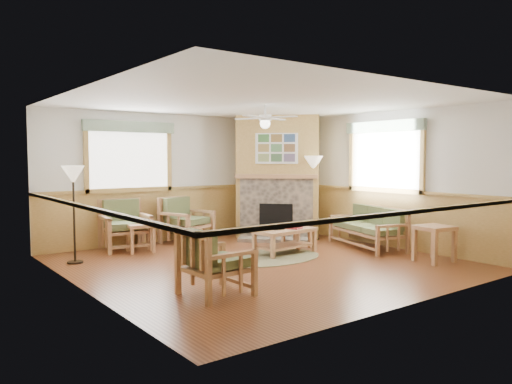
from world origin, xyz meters
TOP-DOWN VIEW (x-y plane):
  - floor at (0.00, 0.00)m, footprint 6.00×6.00m
  - ceiling at (0.00, 0.00)m, footprint 6.00×6.00m
  - wall_back at (0.00, 3.00)m, footprint 6.00×0.02m
  - wall_front at (0.00, -3.00)m, footprint 6.00×0.02m
  - wall_left at (-3.00, 0.00)m, footprint 0.02×6.00m
  - wall_right at (3.00, 0.00)m, footprint 0.02×6.00m
  - wainscot at (0.00, 0.00)m, footprint 6.00×6.00m
  - fireplace at (2.05, 2.05)m, footprint 3.11×3.11m
  - window_back at (-1.10, 2.96)m, footprint 1.90×0.16m
  - window_right at (2.96, -0.20)m, footprint 0.16×1.90m
  - ceiling_fan at (0.30, 0.30)m, footprint 1.59×1.59m
  - sofa at (2.55, -0.10)m, footprint 1.90×1.18m
  - armchair_back_left at (-1.39, 2.55)m, footprint 0.96×0.96m
  - armchair_back_right at (-0.07, 2.49)m, footprint 1.08×1.08m
  - armchair_left at (-1.68, -1.21)m, footprint 0.82×0.82m
  - coffee_table at (0.84, 0.39)m, footprint 1.19×0.66m
  - end_table_chairs at (-1.25, 2.14)m, footprint 0.56×0.54m
  - end_table_sofa at (2.40, -1.72)m, footprint 0.63×0.61m
  - footstool at (1.41, 0.71)m, footprint 0.52×0.52m
  - braided_rug at (0.35, 0.26)m, footprint 2.44×2.44m
  - floor_lamp_left at (-2.55, 1.88)m, footprint 0.43×0.43m
  - floor_lamp_right at (2.32, 1.20)m, footprint 0.55×0.55m
  - book_red at (0.99, 0.34)m, footprint 0.31×0.36m
  - book_dark at (0.69, 0.46)m, footprint 0.25×0.31m

SIDE VIEW (x-z plane):
  - floor at x=0.00m, z-range -0.01..0.00m
  - braided_rug at x=0.35m, z-range 0.00..0.01m
  - footstool at x=1.41m, z-range 0.00..0.39m
  - coffee_table at x=0.84m, z-range 0.00..0.46m
  - end_table_chairs at x=-1.25m, z-range 0.00..0.54m
  - end_table_sofa at x=2.40m, z-range 0.00..0.62m
  - sofa at x=2.55m, z-range 0.00..0.81m
  - armchair_left at x=-1.68m, z-range 0.00..0.88m
  - armchair_back_right at x=-0.07m, z-range 0.00..0.95m
  - armchair_back_left at x=-1.39m, z-range 0.00..0.97m
  - book_dark at x=0.69m, z-range 0.47..0.50m
  - book_red at x=0.99m, z-range 0.48..0.51m
  - wainscot at x=0.00m, z-range 0.00..1.10m
  - floor_lamp_left at x=-2.55m, z-range 0.00..1.66m
  - floor_lamp_right at x=2.32m, z-range 0.00..1.83m
  - wall_back at x=0.00m, z-range 0.00..2.70m
  - wall_front at x=0.00m, z-range 0.00..2.70m
  - wall_left at x=-3.00m, z-range 0.00..2.70m
  - wall_right at x=3.00m, z-range 0.00..2.70m
  - fireplace at x=2.05m, z-range 0.00..2.70m
  - window_back at x=-1.10m, z-range 1.78..3.28m
  - window_right at x=2.96m, z-range 1.78..3.28m
  - ceiling_fan at x=0.30m, z-range 2.48..2.84m
  - ceiling at x=0.00m, z-range 2.70..2.71m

